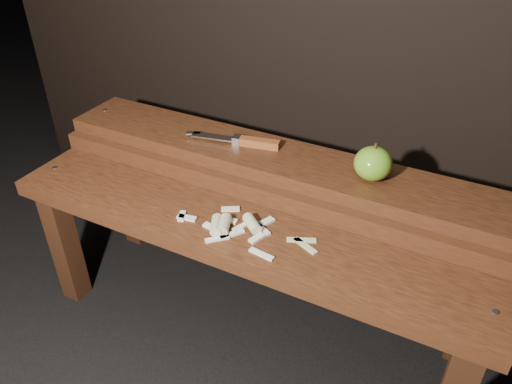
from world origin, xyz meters
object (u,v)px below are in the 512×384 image
at_px(apple, 373,163).
at_px(bench_front_tier, 232,252).
at_px(bench_rear_tier, 275,183).
at_px(knife, 247,141).

bearing_deg(apple, bench_front_tier, -136.75).
xyz_separation_m(bench_front_tier, bench_rear_tier, (0.00, 0.23, 0.06)).
bearing_deg(bench_front_tier, knife, 109.86).
bearing_deg(bench_front_tier, apple, 43.25).
xyz_separation_m(bench_front_tier, knife, (-0.09, 0.24, 0.16)).
relative_size(bench_front_tier, knife, 4.68).
bearing_deg(bench_rear_tier, bench_front_tier, -90.00).
distance_m(bench_front_tier, apple, 0.39).
bearing_deg(knife, apple, -1.34).
height_order(bench_front_tier, bench_rear_tier, bench_rear_tier).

